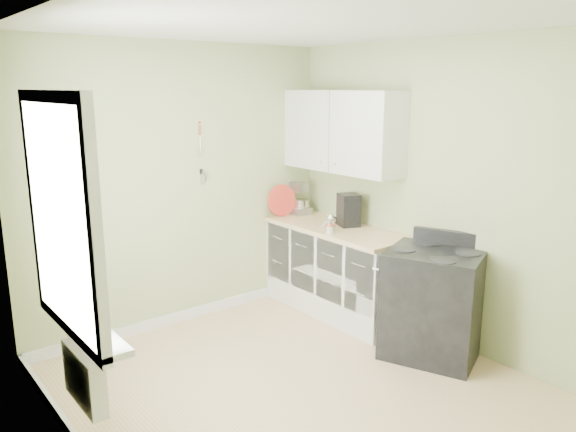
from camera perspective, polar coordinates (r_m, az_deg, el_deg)
floor at (r=4.52m, az=1.48°, el=-17.54°), size 3.20×3.60×0.02m
ceiling at (r=3.91m, az=1.73°, el=19.22°), size 3.20×3.60×0.02m
wall_back at (r=5.48m, az=-10.72°, el=2.96°), size 3.20×0.02×2.70m
wall_left at (r=3.24m, az=-20.79°, el=-4.67°), size 0.02×3.60×2.70m
wall_right at (r=5.17m, az=15.38°, el=2.11°), size 0.02×3.60×2.70m
base_cabinets at (r=5.81m, az=5.00°, el=-5.62°), size 0.60×1.60×0.87m
countertop at (r=5.67m, az=5.01°, el=-1.28°), size 0.64×1.60×0.04m
upper_cabinets at (r=5.68m, az=5.50°, el=8.56°), size 0.35×1.40×0.80m
window at (r=3.48m, az=-22.18°, el=-0.20°), size 0.06×1.14×1.44m
window_sill at (r=3.70m, az=-20.19°, el=-10.20°), size 0.18×1.14×0.04m
radiator at (r=3.79m, az=-19.98°, el=-15.15°), size 0.12×0.50×0.35m
wall_utensils at (r=5.52m, az=-8.83°, el=5.35°), size 0.02×0.14×0.58m
stove at (r=5.02m, az=14.51°, el=-8.55°), size 0.93×0.96×1.06m
stand_mixer at (r=6.22m, az=0.91°, el=1.81°), size 0.23×0.34×0.39m
kettle at (r=5.46m, az=4.31°, el=-0.71°), size 0.17×0.10×0.17m
coffee_maker at (r=5.68m, az=6.15°, el=0.53°), size 0.25×0.26×0.33m
red_tray at (r=6.07m, az=-0.65°, el=1.59°), size 0.35×0.09×0.35m
jar at (r=5.39m, az=4.28°, el=-1.33°), size 0.08×0.08×0.09m
plant_a at (r=3.39m, az=-18.77°, el=-8.84°), size 0.18×0.21×0.33m
plant_b at (r=3.52m, az=-19.50°, el=-8.62°), size 0.17×0.18×0.27m
plant_c at (r=4.04m, az=-22.23°, el=-6.04°), size 0.18×0.18×0.27m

